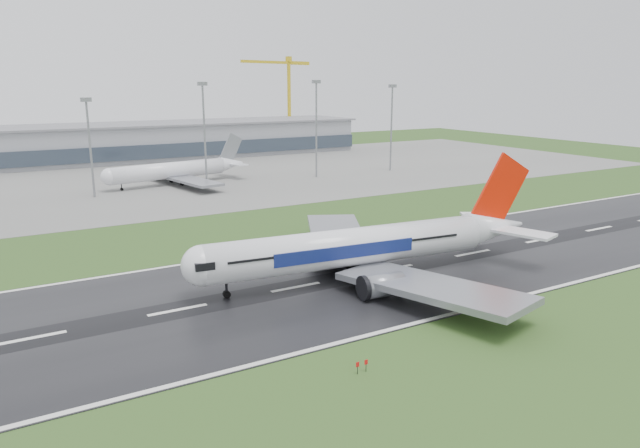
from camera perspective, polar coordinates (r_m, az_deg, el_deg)
ground at (r=98.28m, az=-2.38°, el=-6.20°), size 520.00×520.00×0.00m
runway at (r=98.26m, az=-2.38°, el=-6.17°), size 400.00×45.00×0.10m
apron at (r=213.91m, az=-18.28°, el=3.95°), size 400.00×130.00×0.08m
terminal at (r=271.57m, az=-21.13°, el=7.23°), size 240.00×36.00×15.00m
main_airliner at (r=101.35m, az=5.21°, el=0.19°), size 72.48×69.68×19.53m
parked_airliner at (r=202.02m, az=-13.98°, el=5.92°), size 59.98×57.06×15.32m
tower_crane at (r=317.25m, az=-3.01°, el=11.72°), size 45.73×16.39×46.30m
runway_sign at (r=93.46m, az=15.70°, el=-7.44°), size 2.31×0.41×1.04m
floodmast_2 at (r=185.10m, az=-21.40°, el=6.66°), size 0.64×0.64×27.91m
floodmast_3 at (r=193.30m, az=-11.13°, el=8.25°), size 0.64×0.64×32.31m
floodmast_4 at (r=210.39m, az=-0.36°, el=9.00°), size 0.64×0.64×32.96m
floodmast_5 at (r=228.65m, az=6.94°, el=9.07°), size 0.64×0.64×31.42m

